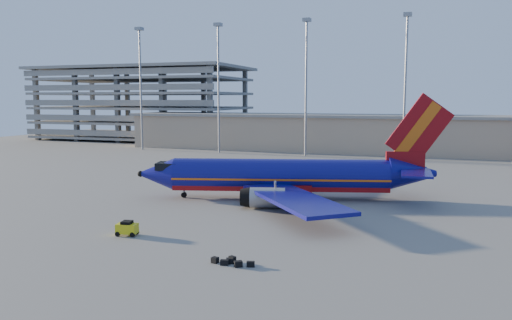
% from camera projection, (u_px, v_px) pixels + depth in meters
% --- Properties ---
extents(ground, '(220.00, 220.00, 0.00)m').
position_uv_depth(ground, '(257.00, 197.00, 61.70)').
color(ground, slate).
rests_on(ground, ground).
extents(terminal_building, '(122.00, 16.00, 8.50)m').
position_uv_depth(terminal_building, '(383.00, 134.00, 112.27)').
color(terminal_building, gray).
rests_on(terminal_building, ground).
extents(parking_garage, '(62.00, 32.00, 21.40)m').
position_uv_depth(parking_garage, '(143.00, 100.00, 149.95)').
color(parking_garage, slate).
rests_on(parking_garage, ground).
extents(light_mast_row, '(101.60, 1.60, 28.65)m').
position_uv_depth(light_mast_row, '(354.00, 72.00, 101.05)').
color(light_mast_row, gray).
rests_on(light_mast_row, ground).
extents(aircraft_main, '(36.76, 34.87, 12.73)m').
position_uv_depth(aircraft_main, '(288.00, 177.00, 60.06)').
color(aircraft_main, navy).
rests_on(aircraft_main, ground).
extents(baggage_tug, '(1.98, 1.39, 1.31)m').
position_uv_depth(baggage_tug, '(127.00, 228.00, 44.09)').
color(baggage_tug, yellow).
rests_on(baggage_tug, ground).
extents(luggage_pile, '(3.37, 1.36, 0.48)m').
position_uv_depth(luggage_pile, '(231.00, 262.00, 36.37)').
color(luggage_pile, black).
rests_on(luggage_pile, ground).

